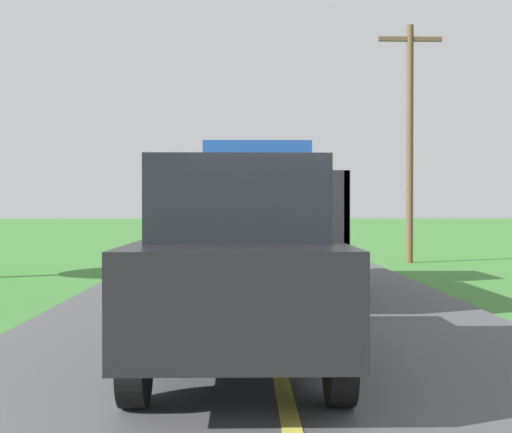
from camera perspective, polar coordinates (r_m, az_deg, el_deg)
banana_truck_near at (r=12.62m, az=0.04°, el=0.27°), size 2.38×5.82×2.80m
utility_pole_roadside at (r=19.68m, az=13.06°, el=6.83°), size 1.82×0.20×6.82m
following_car at (r=6.22m, az=-1.51°, el=-3.92°), size 1.74×4.10×1.92m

